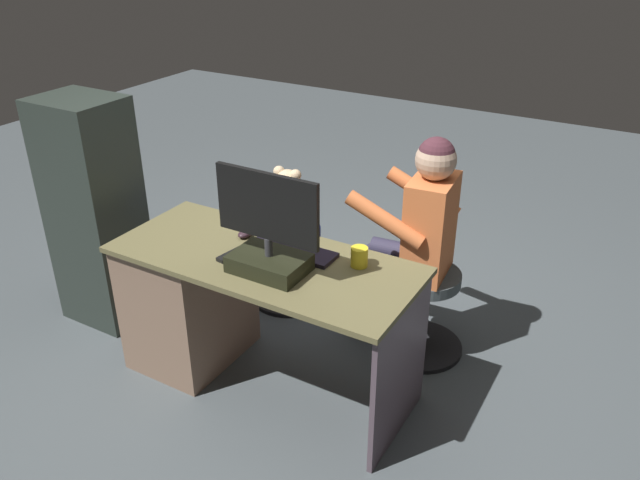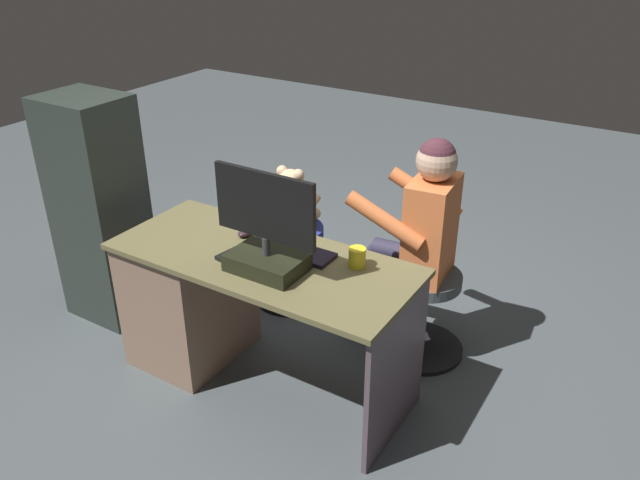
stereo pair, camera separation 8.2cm
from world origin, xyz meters
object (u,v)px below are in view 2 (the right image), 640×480
at_px(office_chair_teddy, 292,258).
at_px(teddy_bear, 292,201).
at_px(computer_mouse, 246,232).
at_px(desk, 205,295).
at_px(tv_remote, 230,253).
at_px(monitor, 266,239).
at_px(person, 416,228).
at_px(cup, 357,257).
at_px(visitor_chair, 424,307).
at_px(keyboard, 291,250).

relative_size(office_chair_teddy, teddy_bear, 1.30).
relative_size(computer_mouse, office_chair_teddy, 0.20).
height_order(computer_mouse, office_chair_teddy, computer_mouse).
bearing_deg(desk, tv_remote, 164.93).
bearing_deg(monitor, person, -117.37).
height_order(cup, person, person).
bearing_deg(computer_mouse, office_chair_teddy, -76.42).
distance_m(office_chair_teddy, visitor_chair, 0.90).
bearing_deg(teddy_bear, monitor, 117.41).
height_order(monitor, cup, monitor).
xyz_separation_m(monitor, computer_mouse, (0.28, -0.21, -0.13)).
bearing_deg(office_chair_teddy, desk, 86.79).
xyz_separation_m(computer_mouse, teddy_bear, (0.15, -0.62, -0.10)).
distance_m(office_chair_teddy, teddy_bear, 0.37).
xyz_separation_m(desk, monitor, (-0.47, 0.08, 0.49)).
height_order(keyboard, teddy_bear, teddy_bear).
distance_m(desk, cup, 0.89).
xyz_separation_m(cup, tv_remote, (0.54, 0.22, -0.04)).
relative_size(desk, monitor, 2.92).
bearing_deg(office_chair_teddy, visitor_chair, 174.54).
bearing_deg(desk, computer_mouse, -145.49).
bearing_deg(person, teddy_bear, -6.42).
bearing_deg(keyboard, visitor_chair, -130.91).
bearing_deg(desk, monitor, 169.84).
height_order(tv_remote, teddy_bear, teddy_bear).
xyz_separation_m(desk, tv_remote, (-0.25, 0.07, 0.34)).
bearing_deg(visitor_chair, person, -5.46).
relative_size(teddy_bear, visitor_chair, 0.78).
xyz_separation_m(office_chair_teddy, person, (-0.81, 0.08, 0.45)).
height_order(keyboard, cup, cup).
xyz_separation_m(computer_mouse, tv_remote, (-0.06, 0.19, -0.01)).
bearing_deg(office_chair_teddy, tv_remote, 104.50).
xyz_separation_m(keyboard, computer_mouse, (0.28, -0.02, 0.01)).
bearing_deg(person, office_chair_teddy, -5.46).
relative_size(keyboard, person, 0.35).
distance_m(teddy_bear, person, 0.82).
bearing_deg(monitor, teddy_bear, -62.59).
distance_m(tv_remote, person, 0.94).
height_order(monitor, office_chair_teddy, monitor).
bearing_deg(tv_remote, visitor_chair, -124.60).
height_order(cup, teddy_bear, teddy_bear).
xyz_separation_m(cup, office_chair_teddy, (0.75, -0.58, -0.50)).
relative_size(keyboard, tv_remote, 2.80).
bearing_deg(monitor, computer_mouse, -36.80).
xyz_separation_m(monitor, teddy_bear, (0.43, -0.83, -0.23)).
bearing_deg(cup, teddy_bear, -38.40).
relative_size(tv_remote, person, 0.13).
relative_size(computer_mouse, cup, 1.06).
bearing_deg(person, cup, 83.18).
bearing_deg(monitor, tv_remote, -4.55).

